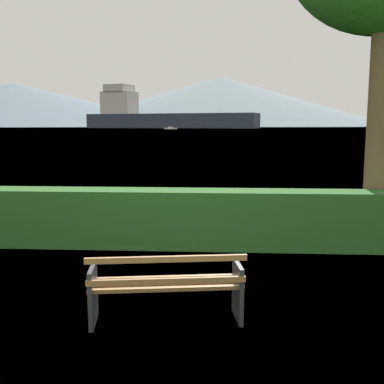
# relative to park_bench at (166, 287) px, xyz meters

# --- Properties ---
(ground_plane) EXTENTS (1400.00, 1400.00, 0.00)m
(ground_plane) POSITION_rel_park_bench_xyz_m (-0.01, 0.06, -0.43)
(ground_plane) COLOR #567A38
(water_surface) EXTENTS (620.00, 620.00, 0.00)m
(water_surface) POSITION_rel_park_bench_xyz_m (-0.01, 308.31, -0.43)
(water_surface) COLOR slate
(water_surface) RESTS_ON ground_plane
(park_bench) EXTENTS (1.84, 0.82, 0.87)m
(park_bench) POSITION_rel_park_bench_xyz_m (0.00, 0.00, 0.00)
(park_bench) COLOR olive
(park_bench) RESTS_ON ground_plane
(hedge_row) EXTENTS (10.66, 0.70, 1.08)m
(hedge_row) POSITION_rel_park_bench_xyz_m (-0.01, 3.37, 0.11)
(hedge_row) COLOR #285B23
(hedge_row) RESTS_ON ground_plane
(cargo_ship_large) EXTENTS (111.85, 50.56, 27.70)m
(cargo_ship_large) POSITION_rel_park_bench_xyz_m (-39.69, 290.04, 7.32)
(cargo_ship_large) COLOR #2D384C
(cargo_ship_large) RESTS_ON water_surface
(fishing_boat_near) EXTENTS (6.29, 4.49, 1.22)m
(fishing_boat_near) POSITION_rel_park_bench_xyz_m (-23.28, 216.77, 0.01)
(fishing_boat_near) COLOR silver
(fishing_boat_near) RESTS_ON water_surface
(distant_hills) EXTENTS (892.90, 474.87, 61.72)m
(distant_hills) POSITION_rel_park_bench_xyz_m (-67.53, 573.11, 27.13)
(distant_hills) COLOR slate
(distant_hills) RESTS_ON ground_plane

